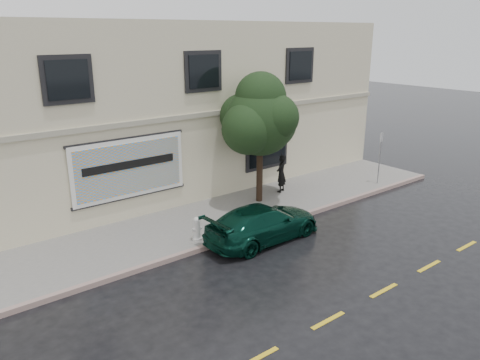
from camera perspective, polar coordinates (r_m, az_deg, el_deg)
ground at (r=15.36m, az=6.39°, el=-7.95°), size 90.00×90.00×0.00m
sidewalk at (r=17.58m, az=-1.01°, el=-4.16°), size 20.00×3.50×0.15m
curb at (r=16.33m, az=2.71°, el=-5.95°), size 20.00×0.18×0.16m
road_marking at (r=13.40m, az=17.12°, el=-12.74°), size 19.00×0.12×0.01m
building at (r=21.43m, az=-10.47°, el=9.03°), size 20.00×8.12×7.00m
billboard at (r=16.77m, az=-13.31°, el=1.41°), size 4.30×0.16×2.20m
car at (r=15.43m, az=2.82°, el=-5.26°), size 4.21×1.96×1.21m
pedestrian at (r=19.60m, az=5.05°, el=0.79°), size 0.68×0.59×1.58m
umbrella at (r=19.31m, az=5.13°, el=3.97°), size 1.10×1.10×0.66m
street_tree at (r=17.88m, az=2.48°, el=7.23°), size 2.70×2.70×4.59m
fire_hydrant at (r=15.20m, az=-5.28°, el=-5.95°), size 0.33×0.31×0.80m
sign_pole at (r=21.36m, az=16.71°, el=3.21°), size 0.28×0.10×2.30m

